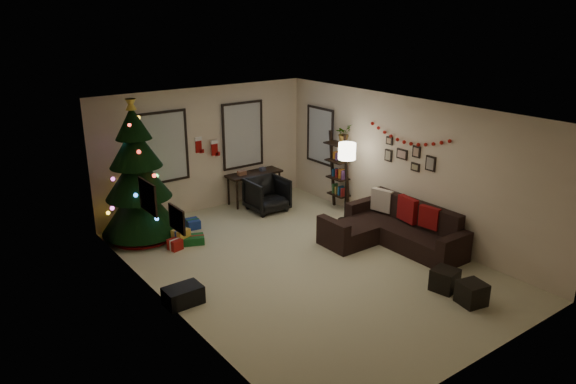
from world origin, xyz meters
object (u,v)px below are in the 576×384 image
Objects in this scene: desk_chair at (267,194)px; sofa at (392,231)px; desk at (254,176)px; christmas_tree at (138,181)px; bookshelf at (339,173)px.

sofa is at bearing -71.94° from desk_chair.
desk is at bearing 83.31° from desk_chair.
christmas_tree is at bearing 139.65° from sofa.
christmas_tree is 2.92m from desk_chair.
sofa is at bearing -77.38° from desk.
bookshelf is at bearing -14.86° from christmas_tree.
desk is at bearing 8.24° from christmas_tree.
desk is (-0.79, 3.55, 0.36)m from sofa.
desk is 0.74× the size of bookshelf.
christmas_tree reaches higher than bookshelf.
desk is (2.89, 0.42, -0.54)m from christmas_tree.
christmas_tree is 3.74× the size of desk_chair.
sofa is 2.16m from bookshelf.
desk_chair is at bearing -97.80° from desk.
bookshelf is at bearing 78.13° from sofa.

